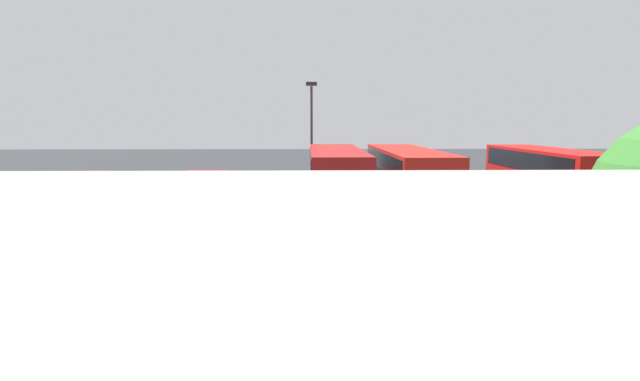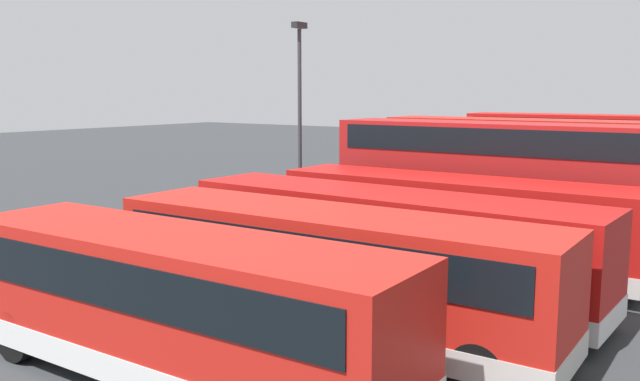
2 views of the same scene
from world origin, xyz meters
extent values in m
plane|color=#2D3033|center=(0.00, 0.00, 0.00)|extent=(140.00, 140.00, 0.00)
cube|color=#B71411|center=(-12.77, 11.54, 2.45)|extent=(2.85, 10.18, 4.20)
cube|color=silver|center=(-12.77, 11.54, 0.62)|extent=(2.89, 10.22, 0.55)
cube|color=black|center=(-12.77, 11.54, 2.25)|extent=(2.88, 9.38, 0.90)
cube|color=black|center=(-12.77, 11.54, 3.95)|extent=(2.88, 9.38, 0.90)
cube|color=black|center=(-12.62, 6.46, 2.25)|extent=(2.25, 0.13, 1.10)
cylinder|color=black|center=(-11.54, 7.92, 0.55)|extent=(0.33, 1.11, 1.10)
cylinder|color=black|center=(-13.79, 7.85, 0.55)|extent=(0.33, 1.11, 1.10)
cylinder|color=black|center=(-11.76, 15.23, 0.55)|extent=(0.33, 1.11, 1.10)
cylinder|color=black|center=(-14.00, 15.16, 0.55)|extent=(0.33, 1.11, 1.10)
cube|color=#A51919|center=(-8.93, 11.62, 1.65)|extent=(2.77, 11.43, 2.60)
cube|color=silver|center=(-8.93, 11.62, 0.62)|extent=(2.81, 11.47, 0.55)
cube|color=black|center=(-8.93, 11.62, 2.25)|extent=(2.81, 10.63, 0.90)
cube|color=black|center=(-9.04, 5.90, 2.25)|extent=(2.25, 0.10, 1.10)
cylinder|color=black|center=(-7.89, 7.31, 0.55)|extent=(0.32, 1.11, 1.10)
cylinder|color=black|center=(-10.14, 7.35, 0.55)|extent=(0.32, 1.11, 1.10)
cylinder|color=black|center=(-7.72, 15.89, 0.55)|extent=(0.32, 1.11, 1.10)
cylinder|color=black|center=(-9.97, 15.93, 0.55)|extent=(0.32, 1.11, 1.10)
cube|color=red|center=(-5.60, 11.56, 2.45)|extent=(2.65, 11.52, 4.20)
cube|color=silver|center=(-5.60, 11.56, 0.62)|extent=(2.69, 11.56, 0.55)
cube|color=black|center=(-5.60, 11.56, 2.25)|extent=(2.70, 10.72, 0.90)
cube|color=black|center=(-5.60, 11.56, 3.95)|extent=(2.70, 10.72, 0.90)
cube|color=black|center=(-5.55, 5.78, 2.25)|extent=(2.25, 0.08, 1.10)
cylinder|color=black|center=(-4.44, 7.22, 0.55)|extent=(0.31, 1.10, 1.10)
cylinder|color=black|center=(-6.69, 7.20, 0.55)|extent=(0.31, 1.10, 1.10)
cylinder|color=black|center=(-4.51, 15.91, 0.55)|extent=(0.31, 1.10, 1.10)
cylinder|color=black|center=(-6.76, 15.90, 0.55)|extent=(0.31, 1.10, 1.10)
cube|color=#A51919|center=(-2.03, 11.37, 2.45)|extent=(2.56, 11.33, 4.20)
cube|color=silver|center=(-2.03, 11.37, 0.62)|extent=(2.60, 11.37, 0.55)
cube|color=black|center=(-2.03, 11.37, 2.25)|extent=(2.62, 10.53, 0.90)
cube|color=black|center=(-2.03, 11.37, 3.95)|extent=(2.62, 10.53, 0.90)
cube|color=black|center=(-2.03, 5.67, 2.25)|extent=(2.25, 0.06, 1.10)
cylinder|color=black|center=(-0.91, 7.10, 0.55)|extent=(0.30, 1.10, 1.10)
cylinder|color=black|center=(-3.16, 7.10, 0.55)|extent=(0.30, 1.10, 1.10)
cylinder|color=black|center=(-0.91, 15.63, 0.55)|extent=(0.30, 1.10, 1.10)
cylinder|color=black|center=(-3.16, 15.63, 0.55)|extent=(0.30, 1.10, 1.10)
cube|color=#B71411|center=(1.76, 11.73, 1.65)|extent=(2.64, 11.41, 2.60)
cube|color=silver|center=(1.76, 11.73, 0.62)|extent=(2.68, 11.45, 0.55)
cube|color=black|center=(1.76, 11.73, 2.25)|extent=(2.69, 10.61, 0.90)
cube|color=black|center=(1.80, 6.01, 2.25)|extent=(2.25, 0.08, 1.10)
cylinder|color=black|center=(2.91, 7.45, 0.55)|extent=(0.31, 1.10, 1.10)
cylinder|color=black|center=(0.66, 7.43, 0.55)|extent=(0.31, 1.10, 1.10)
cylinder|color=black|center=(2.85, 16.04, 0.55)|extent=(0.31, 1.10, 1.10)
cylinder|color=black|center=(0.60, 16.02, 0.55)|extent=(0.31, 1.10, 1.10)
cube|color=#B71411|center=(5.63, 11.46, 1.65)|extent=(2.82, 11.89, 2.60)
cube|color=silver|center=(5.63, 11.46, 0.62)|extent=(2.86, 11.93, 0.55)
cube|color=black|center=(5.63, 11.46, 2.25)|extent=(2.86, 11.09, 0.90)
cube|color=black|center=(5.49, 5.52, 2.25)|extent=(2.25, 0.11, 1.10)
cylinder|color=black|center=(6.65, 6.92, 0.55)|extent=(0.32, 1.11, 1.10)
cylinder|color=black|center=(4.40, 6.97, 0.55)|extent=(0.32, 1.11, 1.10)
cylinder|color=black|center=(6.85, 15.95, 0.55)|extent=(0.32, 1.11, 1.10)
cylinder|color=black|center=(4.61, 16.00, 0.55)|extent=(0.32, 1.11, 1.10)
cube|color=red|center=(8.91, 11.85, 1.65)|extent=(2.84, 10.94, 2.60)
cube|color=silver|center=(8.91, 11.85, 0.62)|extent=(2.88, 10.98, 0.55)
cube|color=black|center=(8.91, 11.85, 2.25)|extent=(2.88, 10.15, 0.90)
cube|color=black|center=(9.06, 6.38, 2.25)|extent=(2.25, 0.12, 1.10)
cylinder|color=black|center=(10.15, 7.84, 0.55)|extent=(0.33, 1.11, 1.10)
cylinder|color=black|center=(7.90, 7.78, 0.55)|extent=(0.33, 1.11, 1.10)
cylinder|color=black|center=(9.93, 15.91, 0.55)|extent=(0.33, 1.11, 1.10)
cylinder|color=black|center=(7.68, 15.85, 0.55)|extent=(0.33, 1.11, 1.10)
cube|color=red|center=(12.65, 10.86, 1.65)|extent=(2.85, 10.12, 2.60)
cube|color=silver|center=(12.65, 10.86, 0.62)|extent=(2.89, 10.16, 0.55)
cube|color=black|center=(12.65, 10.86, 2.25)|extent=(2.88, 9.32, 0.90)
cube|color=black|center=(12.80, 5.81, 2.25)|extent=(2.25, 0.13, 1.10)
cylinder|color=black|center=(13.88, 7.27, 0.55)|extent=(0.33, 1.11, 1.10)
cylinder|color=black|center=(11.63, 7.20, 0.55)|extent=(0.33, 1.11, 1.10)
cylinder|color=black|center=(11.42, 14.45, 0.55)|extent=(0.33, 1.11, 1.10)
cylinder|color=black|center=(-18.80, 8.58, 0.50)|extent=(0.35, 1.02, 1.00)
cube|color=silver|center=(18.25, -4.77, 0.53)|extent=(2.09, 4.18, 0.70)
cube|color=black|center=(18.23, -4.57, 1.15)|extent=(1.81, 2.55, 0.55)
cylinder|color=black|center=(19.15, -6.14, 0.32)|extent=(0.27, 0.65, 0.64)
cylinder|color=black|center=(17.55, -6.25, 0.32)|extent=(0.27, 0.65, 0.64)
cylinder|color=black|center=(18.94, -3.29, 0.32)|extent=(0.27, 0.65, 0.64)
cylinder|color=black|center=(17.34, -3.40, 0.32)|extent=(0.27, 0.65, 0.64)
cylinder|color=#38383D|center=(-0.85, 3.68, 4.08)|extent=(0.16, 0.16, 8.15)
cube|color=#262628|center=(-0.85, 3.68, 8.30)|extent=(0.70, 0.30, 0.24)
cylinder|color=#197F33|center=(7.92, -3.16, 0.47)|extent=(0.60, 0.60, 0.95)
camera|label=1|loc=(-0.64, 36.95, 5.99)|focal=28.63mm
camera|label=2|loc=(21.11, 20.26, 5.63)|focal=37.37mm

